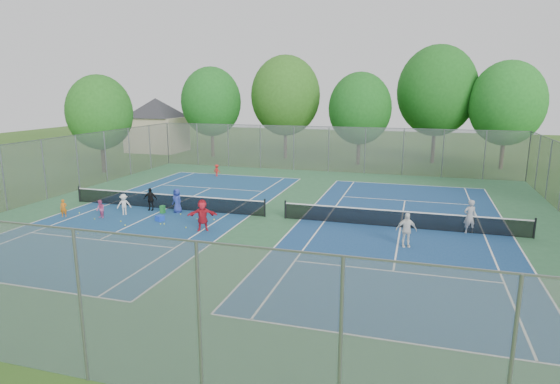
% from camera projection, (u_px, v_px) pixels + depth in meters
% --- Properties ---
extents(ground, '(120.00, 120.00, 0.00)m').
position_uv_depth(ground, '(275.00, 218.00, 26.83)').
color(ground, '#30571B').
rests_on(ground, ground).
extents(court_pad, '(32.00, 32.00, 0.01)m').
position_uv_depth(court_pad, '(275.00, 218.00, 26.83)').
color(court_pad, '#2F633D').
rests_on(court_pad, ground).
extents(court_left, '(10.97, 23.77, 0.01)m').
position_uv_depth(court_left, '(167.00, 209.00, 28.79)').
color(court_left, navy).
rests_on(court_left, court_pad).
extents(court_right, '(10.97, 23.77, 0.01)m').
position_uv_depth(court_right, '(400.00, 228.00, 24.87)').
color(court_right, navy).
rests_on(court_right, court_pad).
extents(net_left, '(12.87, 0.10, 0.91)m').
position_uv_depth(net_left, '(166.00, 202.00, 28.70)').
color(net_left, black).
rests_on(net_left, ground).
extents(net_right, '(12.87, 0.10, 0.91)m').
position_uv_depth(net_right, '(401.00, 220.00, 24.77)').
color(net_right, black).
rests_on(net_right, ground).
extents(fence_north, '(32.00, 0.10, 4.00)m').
position_uv_depth(fence_north, '(329.00, 149.00, 41.37)').
color(fence_north, gray).
rests_on(fence_north, ground).
extents(fence_south, '(32.00, 0.10, 4.00)m').
position_uv_depth(fence_south, '(81.00, 307.00, 11.44)').
color(fence_south, gray).
rests_on(fence_south, ground).
extents(fence_west, '(0.10, 32.00, 4.00)m').
position_uv_depth(fence_west, '(44.00, 170.00, 30.89)').
color(fence_west, gray).
rests_on(fence_west, ground).
extents(house, '(11.03, 11.03, 7.30)m').
position_uv_depth(house, '(156.00, 115.00, 54.54)').
color(house, '#B7A88C').
rests_on(house, ground).
extents(tree_nw, '(6.40, 6.40, 9.58)m').
position_uv_depth(tree_nw, '(211.00, 102.00, 50.07)').
color(tree_nw, '#443326').
rests_on(tree_nw, ground).
extents(tree_nl, '(7.20, 7.20, 10.69)m').
position_uv_depth(tree_nl, '(285.00, 96.00, 48.62)').
color(tree_nl, '#443326').
rests_on(tree_nl, ground).
extents(tree_nc, '(6.00, 6.00, 8.85)m').
position_uv_depth(tree_nc, '(360.00, 109.00, 44.75)').
color(tree_nc, '#443326').
rests_on(tree_nc, ground).
extents(tree_nr, '(7.60, 7.60, 11.42)m').
position_uv_depth(tree_nr, '(437.00, 91.00, 45.24)').
color(tree_nr, '#443326').
rests_on(tree_nr, ground).
extents(tree_ne, '(6.60, 6.60, 9.77)m').
position_uv_depth(tree_ne, '(507.00, 103.00, 41.92)').
color(tree_ne, '#443326').
rests_on(tree_ne, ground).
extents(tree_side_w, '(5.60, 5.60, 8.47)m').
position_uv_depth(tree_side_w, '(100.00, 112.00, 40.39)').
color(tree_side_w, '#443326').
rests_on(tree_side_w, ground).
extents(ball_crate, '(0.49, 0.49, 0.33)m').
position_uv_depth(ball_crate, '(160.00, 218.00, 26.08)').
color(ball_crate, '#1840B8').
rests_on(ball_crate, ground).
extents(ball_hopper, '(0.26, 0.26, 0.47)m').
position_uv_depth(ball_hopper, '(163.00, 210.00, 27.71)').
color(ball_hopper, '#268B36').
rests_on(ball_hopper, ground).
extents(student_a, '(0.45, 0.40, 1.04)m').
position_uv_depth(student_a, '(64.00, 208.00, 26.87)').
color(student_a, '#CC6313').
rests_on(student_a, ground).
extents(student_b, '(0.65, 0.60, 1.07)m').
position_uv_depth(student_b, '(100.00, 209.00, 26.59)').
color(student_b, '#D6538F').
rests_on(student_b, ground).
extents(student_c, '(0.93, 0.83, 1.25)m').
position_uv_depth(student_c, '(124.00, 205.00, 27.31)').
color(student_c, silver).
rests_on(student_c, ground).
extents(student_d, '(0.87, 0.51, 1.39)m').
position_uv_depth(student_d, '(150.00, 199.00, 28.29)').
color(student_d, black).
rests_on(student_d, ground).
extents(student_e, '(0.85, 0.72, 1.47)m').
position_uv_depth(student_e, '(177.00, 201.00, 27.77)').
color(student_e, navy).
rests_on(student_e, ground).
extents(student_f, '(1.62, 1.03, 1.67)m').
position_uv_depth(student_f, '(202.00, 215.00, 24.19)').
color(student_f, red).
rests_on(student_f, ground).
extents(child_far_baseline, '(0.73, 0.55, 1.01)m').
position_uv_depth(child_far_baseline, '(217.00, 170.00, 39.43)').
color(child_far_baseline, red).
rests_on(child_far_baseline, ground).
extents(instructor, '(0.76, 0.63, 1.76)m').
position_uv_depth(instructor, '(470.00, 217.00, 23.74)').
color(instructor, '#979799').
rests_on(instructor, ground).
extents(teen_court_b, '(1.03, 0.63, 1.65)m').
position_uv_depth(teen_court_b, '(406.00, 230.00, 21.71)').
color(teen_court_b, white).
rests_on(teen_court_b, ground).
extents(tennis_ball_0, '(0.07, 0.07, 0.07)m').
position_uv_depth(tennis_ball_0, '(125.00, 226.00, 25.16)').
color(tennis_ball_0, '#DEEB36').
rests_on(tennis_ball_0, ground).
extents(tennis_ball_1, '(0.07, 0.07, 0.07)m').
position_uv_depth(tennis_ball_1, '(95.00, 219.00, 26.39)').
color(tennis_ball_1, '#C0D932').
rests_on(tennis_ball_1, ground).
extents(tennis_ball_2, '(0.07, 0.07, 0.07)m').
position_uv_depth(tennis_ball_2, '(121.00, 222.00, 25.91)').
color(tennis_ball_2, '#CDEB36').
rests_on(tennis_ball_2, ground).
extents(tennis_ball_3, '(0.07, 0.07, 0.07)m').
position_uv_depth(tennis_ball_3, '(181.00, 214.00, 27.40)').
color(tennis_ball_3, '#C4D331').
rests_on(tennis_ball_3, ground).
extents(tennis_ball_4, '(0.07, 0.07, 0.07)m').
position_uv_depth(tennis_ball_4, '(214.00, 220.00, 26.28)').
color(tennis_ball_4, '#E2F038').
rests_on(tennis_ball_4, ground).
extents(tennis_ball_5, '(0.07, 0.07, 0.07)m').
position_uv_depth(tennis_ball_5, '(186.00, 228.00, 24.76)').
color(tennis_ball_5, '#BCD231').
rests_on(tennis_ball_5, ground).
extents(tennis_ball_6, '(0.07, 0.07, 0.07)m').
position_uv_depth(tennis_ball_6, '(79.00, 213.00, 27.67)').
color(tennis_ball_6, '#D1E735').
rests_on(tennis_ball_6, ground).
extents(tennis_ball_7, '(0.07, 0.07, 0.07)m').
position_uv_depth(tennis_ball_7, '(164.00, 224.00, 25.41)').
color(tennis_ball_7, '#C4DE33').
rests_on(tennis_ball_7, ground).
extents(tennis_ball_8, '(0.07, 0.07, 0.07)m').
position_uv_depth(tennis_ball_8, '(161.00, 224.00, 25.41)').
color(tennis_ball_8, '#ADD030').
rests_on(tennis_ball_8, ground).
extents(tennis_ball_9, '(0.07, 0.07, 0.07)m').
position_uv_depth(tennis_ball_9, '(78.00, 234.00, 23.71)').
color(tennis_ball_9, gold).
rests_on(tennis_ball_9, ground).
extents(tennis_ball_10, '(0.07, 0.07, 0.07)m').
position_uv_depth(tennis_ball_10, '(197.00, 219.00, 26.40)').
color(tennis_ball_10, '#B6DE33').
rests_on(tennis_ball_10, ground).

